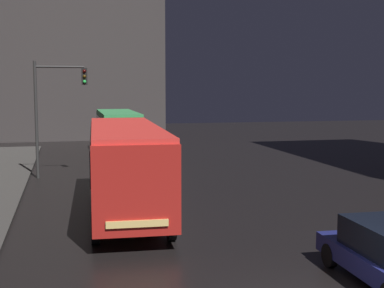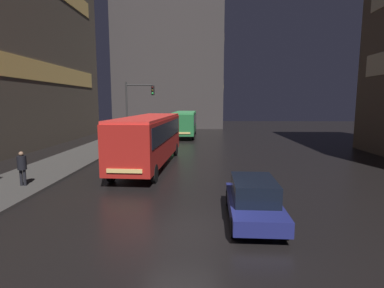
# 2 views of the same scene
# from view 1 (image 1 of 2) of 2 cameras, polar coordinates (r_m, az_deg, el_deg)

# --- Properties ---
(building_far_backdrop) EXTENTS (18.07, 12.00, 22.19)m
(building_far_backdrop) POSITION_cam_1_polar(r_m,az_deg,el_deg) (55.32, -13.47, 12.41)
(building_far_backdrop) COLOR #383333
(building_far_backdrop) RESTS_ON ground
(bus_near) EXTENTS (3.14, 11.27, 3.37)m
(bus_near) POSITION_cam_1_polar(r_m,az_deg,el_deg) (20.78, -7.14, -1.61)
(bus_near) COLOR #AD1E19
(bus_near) RESTS_ON ground
(bus_far) EXTENTS (2.65, 9.32, 3.12)m
(bus_far) POSITION_cam_1_polar(r_m,az_deg,el_deg) (38.18, -7.91, 1.65)
(bus_far) COLOR #236B38
(bus_far) RESTS_ON ground
(traffic_light_main) EXTENTS (2.77, 0.35, 6.21)m
(traffic_light_main) POSITION_cam_1_polar(r_m,az_deg,el_deg) (29.30, -14.53, 4.55)
(traffic_light_main) COLOR #2D2D2D
(traffic_light_main) RESTS_ON ground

